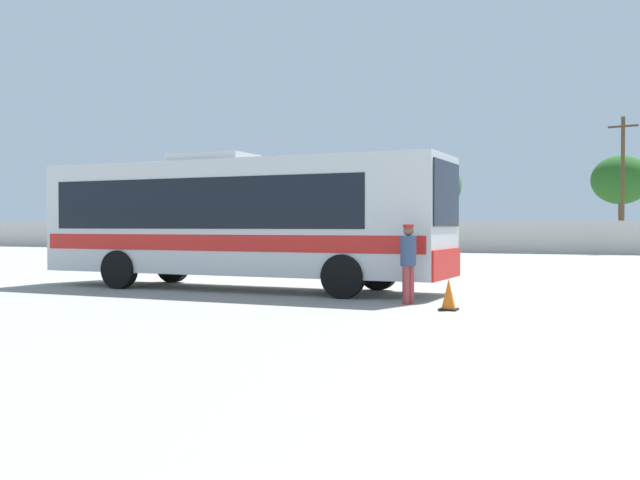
# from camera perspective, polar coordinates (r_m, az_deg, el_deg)

# --- Properties ---
(ground_plane) EXTENTS (300.00, 300.00, 0.00)m
(ground_plane) POSITION_cam_1_polar(r_m,az_deg,el_deg) (29.96, 2.31, -2.16)
(ground_plane) COLOR gray
(perimeter_wall) EXTENTS (80.00, 0.30, 2.02)m
(perimeter_wall) POSITION_cam_1_polar(r_m,az_deg,el_deg) (48.29, 10.11, 0.26)
(perimeter_wall) COLOR beige
(perimeter_wall) RESTS_ON ground_plane
(coach_bus_silver_red) EXTENTS (11.39, 3.00, 3.66)m
(coach_bus_silver_red) POSITION_cam_1_polar(r_m,az_deg,el_deg) (19.89, -6.51, 1.80)
(coach_bus_silver_red) COLOR silver
(coach_bus_silver_red) RESTS_ON ground_plane
(attendant_by_bus_door) EXTENTS (0.46, 0.46, 1.74)m
(attendant_by_bus_door) POSITION_cam_1_polar(r_m,az_deg,el_deg) (16.04, 6.89, -1.46)
(attendant_by_bus_door) COLOR #99383D
(attendant_by_bus_door) RESTS_ON ground_plane
(vendor_umbrella_near_gate_yellow) EXTENTS (1.92, 1.92, 1.99)m
(vendor_umbrella_near_gate_yellow) POSITION_cam_1_polar(r_m,az_deg,el_deg) (30.78, -16.63, 1.00)
(vendor_umbrella_near_gate_yellow) COLOR gray
(vendor_umbrella_near_gate_yellow) RESTS_ON ground_plane
(parked_car_leftmost_black) EXTENTS (4.48, 2.05, 1.40)m
(parked_car_leftmost_black) POSITION_cam_1_polar(r_m,az_deg,el_deg) (50.52, -8.54, 0.01)
(parked_car_leftmost_black) COLOR black
(parked_car_leftmost_black) RESTS_ON ground_plane
(parked_car_second_grey) EXTENTS (4.44, 2.16, 1.49)m
(parked_car_second_grey) POSITION_cam_1_polar(r_m,az_deg,el_deg) (47.82, -3.04, 0.01)
(parked_car_second_grey) COLOR slate
(parked_car_second_grey) RESTS_ON ground_plane
(utility_pole_near) EXTENTS (1.79, 0.49, 8.52)m
(utility_pole_near) POSITION_cam_1_polar(r_m,az_deg,el_deg) (49.53, 22.50, 4.19)
(utility_pole_near) COLOR #4C3823
(utility_pole_near) RESTS_ON ground_plane
(roadside_tree_left) EXTENTS (5.13, 5.13, 7.06)m
(roadside_tree_left) POSITION_cam_1_polar(r_m,az_deg,el_deg) (58.24, -6.85, 4.21)
(roadside_tree_left) COLOR brown
(roadside_tree_left) RESTS_ON ground_plane
(roadside_tree_midleft) EXTENTS (4.05, 4.05, 6.57)m
(roadside_tree_midleft) POSITION_cam_1_polar(r_m,az_deg,el_deg) (56.98, 0.89, 4.25)
(roadside_tree_midleft) COLOR brown
(roadside_tree_midleft) RESTS_ON ground_plane
(roadside_tree_midright) EXTENTS (5.36, 5.36, 6.90)m
(roadside_tree_midright) POSITION_cam_1_polar(r_m,az_deg,el_deg) (53.63, 8.11, 4.20)
(roadside_tree_midright) COLOR brown
(roadside_tree_midright) RESTS_ON ground_plane
(roadside_tree_right) EXTENTS (3.94, 3.94, 6.54)m
(roadside_tree_right) POSITION_cam_1_polar(r_m,az_deg,el_deg) (54.23, 22.38, 4.34)
(roadside_tree_right) COLOR brown
(roadside_tree_right) RESTS_ON ground_plane
(traffic_cone_on_apron) EXTENTS (0.36, 0.36, 0.64)m
(traffic_cone_on_apron) POSITION_cam_1_polar(r_m,az_deg,el_deg) (15.05, 9.98, -4.24)
(traffic_cone_on_apron) COLOR black
(traffic_cone_on_apron) RESTS_ON ground_plane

